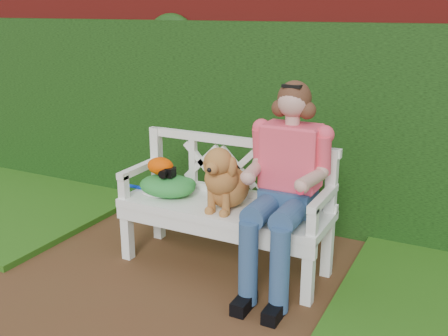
% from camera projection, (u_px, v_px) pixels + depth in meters
% --- Properties ---
extents(ground, '(60.00, 60.00, 0.00)m').
position_uv_depth(ground, '(139.00, 304.00, 3.33)').
color(ground, '#4A301A').
extents(brick_wall, '(10.00, 0.30, 2.20)m').
position_uv_depth(brick_wall, '(260.00, 91.00, 4.63)').
color(brick_wall, maroon).
rests_on(brick_wall, ground).
extents(ivy_hedge, '(10.00, 0.18, 1.70)m').
position_uv_depth(ivy_hedge, '(250.00, 123.00, 4.51)').
color(ivy_hedge, '#225716').
rests_on(ivy_hedge, ground).
extents(garden_bench, '(1.63, 0.76, 0.48)m').
position_uv_depth(garden_bench, '(224.00, 236.00, 3.75)').
color(garden_bench, white).
rests_on(garden_bench, ground).
extents(seated_woman, '(0.66, 0.82, 1.34)m').
position_uv_depth(seated_woman, '(287.00, 191.00, 3.40)').
color(seated_woman, '#F85367').
rests_on(seated_woman, ground).
extents(dog, '(0.34, 0.44, 0.46)m').
position_uv_depth(dog, '(226.00, 176.00, 3.56)').
color(dog, '#92501E').
rests_on(dog, garden_bench).
extents(tennis_racket, '(0.59, 0.35, 0.03)m').
position_uv_depth(tennis_racket, '(157.00, 191.00, 3.92)').
color(tennis_racket, white).
rests_on(tennis_racket, garden_bench).
extents(green_bag, '(0.53, 0.47, 0.15)m').
position_uv_depth(green_bag, '(167.00, 185.00, 3.86)').
color(green_bag, green).
rests_on(green_bag, garden_bench).
extents(camera_item, '(0.11, 0.09, 0.07)m').
position_uv_depth(camera_item, '(168.00, 172.00, 3.80)').
color(camera_item, black).
rests_on(camera_item, green_bag).
extents(baseball_glove, '(0.25, 0.22, 0.13)m').
position_uv_depth(baseball_glove, '(160.00, 166.00, 3.84)').
color(baseball_glove, '#D94300').
rests_on(baseball_glove, green_bag).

